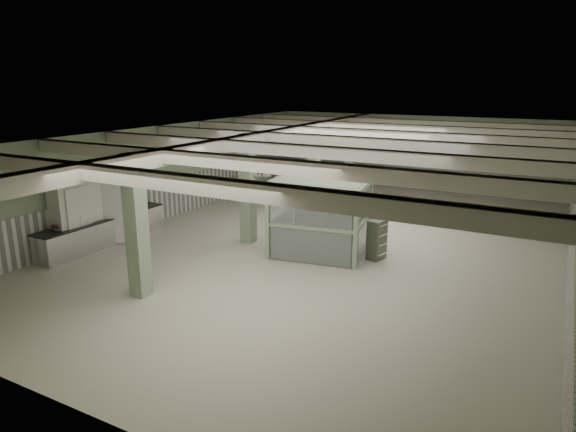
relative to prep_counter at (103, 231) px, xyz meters
The scene contains 31 objects.
floor 7.44m from the prep_counter, 28.24° to the left, with size 20.00×20.00×0.00m, color beige.
ceiling 8.06m from the prep_counter, 28.24° to the left, with size 14.00×20.00×0.02m, color silver.
wall_back 15.07m from the prep_counter, 64.17° to the left, with size 14.00×0.02×3.60m, color #A6C099.
wall_front 9.31m from the prep_counter, 44.77° to the right, with size 14.00×0.02×3.60m, color #A6C099.
wall_left 3.79m from the prep_counter, 97.46° to the left, with size 0.02×20.00×3.60m, color #A6C099.
wainscot_left 3.55m from the prep_counter, 97.06° to the left, with size 0.05×19.90×1.50m, color white.
wainscot_right 13.97m from the prep_counter, 14.57° to the left, with size 0.05×19.90×1.50m, color white.
wainscot_back 14.99m from the prep_counter, 64.13° to the left, with size 13.90×0.05×1.50m, color white.
girder 6.10m from the prep_counter, 41.00° to the left, with size 0.45×19.90×0.40m, color beige.
beam_a 8.21m from the prep_counter, 31.37° to the right, with size 13.90×0.35×0.32m, color beige.
beam_b 7.33m from the prep_counter, 12.82° to the right, with size 13.90×0.35×0.32m, color beige.
beam_c 7.25m from the prep_counter, ahead, with size 13.90×0.35×0.32m, color beige.
beam_d 7.99m from the prep_counter, 28.24° to the left, with size 13.90×0.35×0.32m, color beige.
beam_e 9.36m from the prep_counter, 42.59° to the left, with size 13.90×0.35×0.32m, color beige.
beam_f 11.13m from the prep_counter, 52.46° to the left, with size 13.90×0.35×0.32m, color beige.
beam_g 13.15m from the prep_counter, 59.29° to the left, with size 13.90×0.35×0.32m, color beige.
column_a 4.93m from the prep_counter, 31.63° to the right, with size 0.42×0.42×3.60m, color #8CA383.
column_b 4.94m from the prep_counter, 31.87° to the left, with size 0.42×0.42×3.60m, color #8CA383.
column_c 8.63m from the prep_counter, 61.73° to the left, with size 0.42×0.42×3.60m, color #8CA383.
column_d 12.27m from the prep_counter, 70.66° to the left, with size 0.42×0.42×3.60m, color #8CA383.
pendant_front 7.65m from the prep_counter, 11.93° to the right, with size 0.44×0.44×0.22m, color #344332.
pendant_mid 8.51m from the prep_counter, 29.68° to the left, with size 0.44×0.44×0.22m, color #344332.
pendant_back 11.73m from the prep_counter, 52.00° to the left, with size 0.44×0.44×0.22m, color #344332.
prep_counter is the anchor object (origin of this frame).
pitcher_near 1.23m from the prep_counter, 94.76° to the left, with size 0.16×0.19×0.24m, color silver, non-canonical shape.
pitcher_far 0.74m from the prep_counter, 98.06° to the left, with size 0.18×0.21×0.27m, color silver, non-canonical shape.
veg_colander 1.71m from the prep_counter, 93.62° to the right, with size 0.43×0.43×0.19m, color #3B3B40, non-canonical shape.
orange_bowl 0.63m from the prep_counter, 67.89° to the left, with size 0.28×0.28×0.10m, color #B2B2B7.
walkin_cooler 0.80m from the prep_counter, 99.82° to the right, with size 1.08×2.37×2.17m.
guard_booth 7.22m from the prep_counter, 21.85° to the left, with size 3.27×2.91×2.39m.
filing_cabinet 8.86m from the prep_counter, 19.22° to the left, with size 0.40×0.57×1.23m, color #5F6453.
Camera 1 is at (6.49, -14.80, 5.30)m, focal length 32.00 mm.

